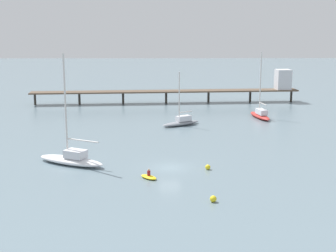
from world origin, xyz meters
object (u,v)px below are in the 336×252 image
Objects in this scene: pier at (212,87)px; mooring_buoy_outer at (213,199)px; sailboat_gray at (181,121)px; mooring_buoy_near at (208,167)px; dinghy_yellow at (149,177)px; sailboat_white at (72,158)px; sailboat_red at (260,114)px.

mooring_buoy_outer is at bearing -95.73° from pier.
sailboat_gray reaches higher than mooring_buoy_near.
dinghy_yellow is 7.63m from mooring_buoy_near.
sailboat_gray is at bearing 58.17° from sailboat_white.
dinghy_yellow is at bearing -154.58° from mooring_buoy_near.
sailboat_gray is at bearing 92.52° from mooring_buoy_outer.
mooring_buoy_outer is (16.02, -12.96, -0.48)m from sailboat_white.
sailboat_white is at bearing -134.72° from sailboat_red.
sailboat_white is at bearing 171.79° from mooring_buoy_near.
pier reaches higher than mooring_buoy_outer.
dinghy_yellow is at bearing 131.26° from mooring_buoy_outer.
sailboat_red is (29.23, 29.52, 0.01)m from sailboat_white.
sailboat_gray is 25.71m from mooring_buoy_near.
pier is 20.11m from sailboat_red.
sailboat_red is 19.52× the size of mooring_buoy_near.
dinghy_yellow reaches higher than mooring_buoy_near.
sailboat_red is at bearing -69.18° from pier.
mooring_buoy_near is (2.08, -25.62, -0.38)m from sailboat_gray.
dinghy_yellow is (-19.62, -35.18, -0.59)m from sailboat_red.
sailboat_gray is 36.23m from mooring_buoy_outer.
sailboat_red reaches higher than sailboat_gray.
sailboat_white is at bearing 149.53° from dinghy_yellow.
mooring_buoy_outer is (-0.49, -10.58, 0.02)m from mooring_buoy_near.
sailboat_gray is 4.00× the size of dinghy_yellow.
sailboat_white is 16.68m from mooring_buoy_near.
sailboat_red is 5.28× the size of dinghy_yellow.
dinghy_yellow is at bearing -99.45° from sailboat_gray.
pier is 6.40× the size of sailboat_gray.
sailboat_red is 44.49m from mooring_buoy_outer.
pier is at bearing 110.82° from sailboat_red.
sailboat_gray is (-14.81, -6.28, -0.13)m from sailboat_red.
sailboat_white is 5.89× the size of dinghy_yellow.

